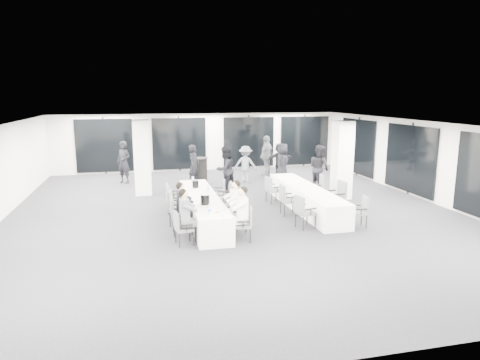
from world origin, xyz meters
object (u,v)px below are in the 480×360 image
at_px(chair_side_right_far, 318,186).
at_px(banquet_table_main, 203,208).
at_px(chair_main_right_mid, 232,202).
at_px(ice_bucket_near, 205,200).
at_px(banquet_table_side, 306,198).
at_px(ice_bucket_far, 195,184).
at_px(standing_guest_b, 225,166).
at_px(chair_side_left_far, 272,188).
at_px(standing_guest_a, 194,163).
at_px(chair_main_left_second, 178,214).
at_px(chair_side_right_near, 361,210).
at_px(chair_side_left_near, 303,210).
at_px(standing_guest_f, 279,157).
at_px(standing_guest_e, 282,161).
at_px(standing_guest_c, 246,162).
at_px(standing_guest_h, 319,165).
at_px(chair_main_left_near, 181,226).
at_px(chair_main_right_second, 239,211).
at_px(cocktail_table, 199,170).
at_px(chair_main_right_near, 246,222).
at_px(chair_main_left_far, 171,195).
at_px(chair_main_left_fourth, 173,199).
at_px(chair_side_left_mid, 286,198).
at_px(standing_guest_d, 267,153).
at_px(chair_main_right_far, 220,191).
at_px(chair_main_right_fourth, 226,196).
at_px(chair_side_right_mid, 338,195).
at_px(chair_main_left_mid, 175,205).
at_px(standing_guest_g, 124,160).

bearing_deg(chair_side_right_far, banquet_table_main, 118.69).
distance_m(chair_main_right_mid, ice_bucket_near, 1.20).
bearing_deg(banquet_table_side, ice_bucket_far, 168.14).
bearing_deg(standing_guest_b, ice_bucket_near, 37.18).
relative_size(chair_side_left_far, standing_guest_a, 0.48).
height_order(chair_main_left_second, chair_side_right_near, chair_main_left_second).
height_order(chair_side_left_near, ice_bucket_far, ice_bucket_far).
distance_m(chair_side_right_near, standing_guest_f, 7.99).
xyz_separation_m(chair_side_right_near, standing_guest_e, (-0.18, 6.42, 0.45)).
xyz_separation_m(chair_side_left_near, standing_guest_c, (-0.03, 6.62, 0.35)).
bearing_deg(standing_guest_h, chair_main_left_near, 112.12).
bearing_deg(chair_main_right_second, chair_side_right_near, -104.92).
distance_m(cocktail_table, chair_side_left_far, 4.54).
bearing_deg(chair_main_right_second, standing_guest_e, -36.83).
relative_size(chair_main_left_near, chair_main_right_second, 0.89).
relative_size(banquet_table_main, chair_main_left_near, 5.79).
distance_m(chair_main_right_near, standing_guest_h, 6.59).
bearing_deg(chair_side_left_near, banquet_table_main, -131.85).
distance_m(chair_side_left_near, standing_guest_c, 6.63).
height_order(chair_main_right_second, standing_guest_e, standing_guest_e).
relative_size(chair_main_left_far, standing_guest_h, 0.42).
height_order(chair_main_left_fourth, chair_side_left_mid, chair_main_left_fourth).
height_order(chair_side_left_mid, standing_guest_d, standing_guest_d).
distance_m(standing_guest_e, ice_bucket_far, 5.49).
xyz_separation_m(chair_main_left_second, chair_main_right_far, (1.66, 2.71, -0.06)).
bearing_deg(chair_main_left_near, standing_guest_f, 138.60).
relative_size(chair_main_right_mid, chair_side_left_mid, 1.06).
distance_m(cocktail_table, chair_main_right_fourth, 5.04).
bearing_deg(chair_side_left_far, banquet_table_main, -71.42).
xyz_separation_m(banquet_table_side, ice_bucket_far, (-3.52, 0.74, 0.49)).
bearing_deg(chair_side_right_mid, chair_main_left_mid, 87.19).
distance_m(chair_main_left_near, standing_guest_e, 8.39).
distance_m(chair_side_left_near, ice_bucket_near, 2.76).
relative_size(chair_main_left_far, standing_guest_e, 0.45).
xyz_separation_m(chair_main_right_fourth, standing_guest_d, (3.09, 5.89, 0.48)).
height_order(chair_main_left_second, chair_main_right_fourth, chair_main_right_fourth).
bearing_deg(chair_side_left_mid, banquet_table_main, -88.74).
bearing_deg(standing_guest_h, standing_guest_d, -1.02).
bearing_deg(chair_main_right_second, chair_main_left_mid, 51.11).
bearing_deg(chair_main_right_far, standing_guest_a, 17.86).
height_order(chair_main_right_fourth, chair_side_left_near, chair_main_right_fourth).
relative_size(chair_main_right_mid, standing_guest_g, 0.50).
bearing_deg(banquet_table_main, standing_guest_a, 85.75).
relative_size(chair_main_right_fourth, chair_side_right_far, 1.06).
bearing_deg(chair_main_left_second, standing_guest_d, 148.71).
height_order(chair_main_right_fourth, standing_guest_h, standing_guest_h).
distance_m(chair_main_left_near, ice_bucket_near, 1.31).
distance_m(chair_side_left_near, standing_guest_d, 8.02).
xyz_separation_m(banquet_table_main, chair_main_left_near, (-0.82, -2.01, 0.12)).
bearing_deg(chair_side_left_far, chair_main_left_mid, -74.28).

